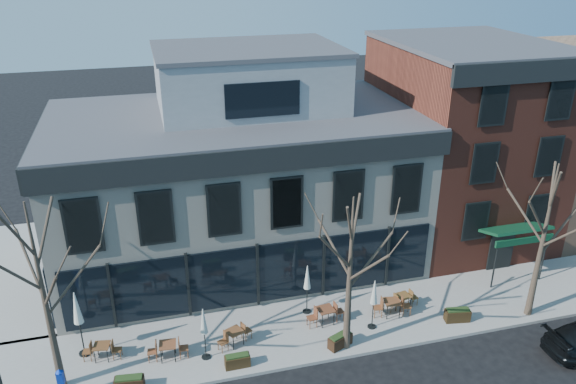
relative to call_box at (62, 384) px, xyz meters
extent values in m
plane|color=black|center=(8.35, 4.00, -0.91)|extent=(120.00, 120.00, 0.00)
cube|color=gray|center=(11.60, 1.85, -0.83)|extent=(33.50, 4.70, 0.15)
cube|color=gray|center=(-2.90, 10.00, -0.83)|extent=(4.50, 12.00, 0.15)
cube|color=beige|center=(8.35, 9.00, 3.09)|extent=(18.00, 10.00, 8.00)
cube|color=#47474C|center=(8.35, 9.00, 7.14)|extent=(18.30, 10.30, 0.30)
cube|color=black|center=(8.35, 3.88, 6.64)|extent=(18.30, 0.25, 1.10)
cube|color=black|center=(-0.77, 9.00, 6.64)|extent=(0.25, 10.30, 1.10)
cube|color=black|center=(8.35, 3.94, 0.99)|extent=(17.20, 0.12, 3.00)
cube|color=black|center=(-0.71, 8.00, 0.99)|extent=(0.12, 7.50, 3.00)
cube|color=gray|center=(9.35, 10.00, 8.69)|extent=(9.00, 6.50, 3.00)
cube|color=maroon|center=(21.35, 9.00, 4.59)|extent=(8.00, 10.00, 11.00)
cube|color=#47474C|center=(21.35, 9.00, 10.14)|extent=(8.20, 10.20, 0.25)
cube|color=black|center=(21.35, 3.88, 9.69)|extent=(8.20, 0.25, 1.00)
cube|color=#0D3921|center=(21.35, 3.15, 1.99)|extent=(3.20, 1.66, 0.67)
cube|color=black|center=(21.35, 3.95, 0.34)|extent=(1.40, 0.10, 2.50)
cone|color=#382B21|center=(-0.15, 0.80, 3.20)|extent=(0.34, 0.34, 7.92)
cylinder|color=#382B21|center=(0.92, 0.99, 3.77)|extent=(2.23, 0.50, 2.48)
cylinder|color=#382B21|center=(-0.60, 1.77, 4.23)|extent=(1.03, 2.05, 2.14)
cylinder|color=#382B21|center=(-0.99, 0.49, 4.75)|extent=(1.80, 0.75, 2.21)
cylinder|color=#382B21|center=(0.30, -0.17, 4.14)|extent=(1.03, 2.04, 2.28)
cone|color=#382B21|center=(11.35, 0.10, 2.76)|extent=(0.34, 0.34, 7.04)
cylinder|color=#382B21|center=(12.30, 0.27, 3.27)|extent=(2.00, 0.46, 2.21)
cylinder|color=#382B21|center=(10.95, 0.96, 3.68)|extent=(0.93, 1.84, 1.91)
cylinder|color=#382B21|center=(10.60, -0.17, 4.13)|extent=(1.61, 0.68, 1.97)
cylinder|color=#382B21|center=(11.75, -0.76, 3.60)|extent=(0.93, 1.83, 2.03)
cone|color=#382B21|center=(20.35, 0.10, 2.98)|extent=(0.34, 0.34, 7.48)
cylinder|color=#382B21|center=(21.36, 0.28, 3.52)|extent=(2.12, 0.48, 2.35)
cylinder|color=#382B21|center=(19.93, 1.01, 3.96)|extent=(0.98, 1.94, 2.03)
cylinder|color=#382B21|center=(19.56, -0.19, 4.44)|extent=(1.71, 0.71, 2.09)
cylinder|color=#382B21|center=(20.78, -0.81, 3.87)|extent=(0.98, 1.94, 2.16)
cube|color=#0D32B4|center=(0.00, 0.00, 0.28)|extent=(0.28, 0.24, 0.55)
cone|color=#0D32B4|center=(0.00, 0.00, 0.61)|extent=(0.28, 0.28, 0.13)
cube|color=brown|center=(1.35, 1.98, -0.09)|extent=(0.74, 0.74, 0.04)
cylinder|color=black|center=(1.05, 1.77, -0.43)|extent=(0.04, 0.04, 0.66)
cylinder|color=black|center=(1.56, 1.68, -0.43)|extent=(0.04, 0.04, 0.66)
cylinder|color=black|center=(1.14, 2.28, -0.43)|extent=(0.04, 0.04, 0.66)
cylinder|color=black|center=(1.64, 2.19, -0.43)|extent=(0.04, 0.04, 0.66)
cube|color=brown|center=(3.97, 1.30, -0.05)|extent=(0.74, 0.74, 0.04)
cylinder|color=black|center=(3.68, 1.05, -0.41)|extent=(0.04, 0.04, 0.70)
cylinder|color=black|center=(4.22, 1.00, -0.41)|extent=(0.04, 0.04, 0.70)
cylinder|color=black|center=(3.73, 1.59, -0.41)|extent=(0.04, 0.04, 0.70)
cylinder|color=black|center=(4.27, 1.54, -0.41)|extent=(0.04, 0.04, 0.70)
cube|color=brown|center=(6.80, 1.47, -0.07)|extent=(0.87, 0.87, 0.04)
cylinder|color=black|center=(6.67, 1.12, -0.42)|extent=(0.04, 0.04, 0.68)
cylinder|color=black|center=(7.15, 1.33, -0.42)|extent=(0.04, 0.04, 0.68)
cylinder|color=black|center=(6.45, 1.60, -0.42)|extent=(0.04, 0.04, 0.68)
cylinder|color=black|center=(6.93, 1.81, -0.42)|extent=(0.04, 0.04, 0.68)
cube|color=brown|center=(11.01, 1.86, -0.01)|extent=(0.80, 0.80, 0.04)
cylinder|color=black|center=(10.76, 1.54, -0.39)|extent=(0.04, 0.04, 0.74)
cylinder|color=black|center=(11.33, 1.61, -0.39)|extent=(0.04, 0.04, 0.74)
cylinder|color=black|center=(10.69, 2.12, -0.39)|extent=(0.04, 0.04, 0.74)
cylinder|color=black|center=(11.27, 2.18, -0.39)|extent=(0.04, 0.04, 0.74)
cube|color=brown|center=(14.15, 1.62, 0.00)|extent=(0.84, 0.84, 0.04)
cylinder|color=black|center=(13.82, 1.39, -0.39)|extent=(0.04, 0.04, 0.75)
cylinder|color=black|center=(14.39, 1.29, -0.39)|extent=(0.04, 0.04, 0.75)
cylinder|color=black|center=(13.91, 1.96, -0.39)|extent=(0.04, 0.04, 0.75)
cylinder|color=black|center=(14.49, 1.86, -0.39)|extent=(0.04, 0.04, 0.75)
cube|color=brown|center=(14.91, 2.04, -0.09)|extent=(0.73, 0.73, 0.04)
cylinder|color=black|center=(14.70, 1.75, -0.43)|extent=(0.04, 0.04, 0.66)
cylinder|color=black|center=(15.20, 1.83, -0.43)|extent=(0.04, 0.04, 0.66)
cylinder|color=black|center=(14.62, 2.25, -0.43)|extent=(0.04, 0.04, 0.66)
cylinder|color=black|center=(15.12, 2.33, -0.43)|extent=(0.04, 0.04, 0.66)
cylinder|color=black|center=(0.58, 2.50, -0.73)|extent=(0.49, 0.49, 0.07)
cylinder|color=black|center=(0.58, 2.50, 0.46)|extent=(0.06, 0.06, 2.44)
cone|color=silver|center=(0.58, 2.50, 1.57)|extent=(0.40, 0.40, 1.44)
cylinder|color=black|center=(5.48, 0.95, -0.73)|extent=(0.39, 0.39, 0.05)
cylinder|color=black|center=(5.48, 0.95, 0.21)|extent=(0.04, 0.04, 1.94)
cone|color=beige|center=(5.48, 0.95, 1.09)|extent=(0.32, 0.32, 1.15)
cylinder|color=black|center=(10.44, 2.88, -0.73)|extent=(0.40, 0.40, 0.05)
cylinder|color=black|center=(10.44, 2.88, 0.24)|extent=(0.05, 0.05, 2.00)
cone|color=beige|center=(10.44, 2.88, 1.15)|extent=(0.33, 0.33, 1.18)
cylinder|color=black|center=(12.93, 1.04, -0.73)|extent=(0.39, 0.39, 0.05)
cylinder|color=black|center=(12.93, 1.04, 0.22)|extent=(0.04, 0.04, 1.96)
cone|color=beige|center=(12.93, 1.04, 1.11)|extent=(0.32, 0.32, 1.16)
cube|color=black|center=(2.40, -0.14, -0.48)|extent=(1.16, 0.58, 0.56)
cube|color=#1E3314|center=(2.40, -0.14, -0.18)|extent=(1.04, 0.48, 0.09)
cube|color=#322310|center=(6.65, 0.08, -0.50)|extent=(1.03, 0.42, 0.51)
cube|color=#1E3314|center=(6.65, 0.08, -0.23)|extent=(0.93, 0.34, 0.08)
cube|color=black|center=(11.11, 0.19, -0.49)|extent=(1.16, 0.82, 0.54)
cube|color=#1E3314|center=(11.11, 0.19, -0.20)|extent=(1.03, 0.70, 0.09)
cube|color=black|center=(16.87, 0.47, -0.48)|extent=(1.19, 0.63, 0.56)
cube|color=#1E3314|center=(16.87, 0.47, -0.17)|extent=(1.06, 0.52, 0.09)
camera|label=1|loc=(3.98, -17.82, 15.07)|focal=35.00mm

